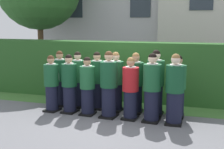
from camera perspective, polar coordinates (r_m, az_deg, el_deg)
The scene contains 17 objects.
ground_plane at distance 8.04m, azimuth -0.62°, elevation -7.73°, with size 60.00×60.00×0.00m, color slate.
student_front_row_0 at distance 8.53m, azimuth -11.05°, elevation -1.86°, with size 0.40×0.50×1.53m.
student_front_row_1 at distance 8.31m, azimuth -7.84°, elevation -1.95°, with size 0.41×0.51×1.57m.
student_front_row_2 at distance 8.06m, azimuth -4.53°, elevation -2.39°, with size 0.40×0.44×1.52m.
student_front_row_3 at distance 7.81m, azimuth -0.59°, elevation -2.12°, with size 0.44×0.55×1.69m.
student_in_red_blazer at distance 7.69m, azimuth 3.42°, elevation -2.86°, with size 0.40×0.48×1.56m.
student_front_row_5 at distance 7.54m, azimuth 7.35°, elevation -2.71°, with size 0.44×0.50×1.68m.
student_front_row_6 at distance 7.43m, azimuth 11.45°, elevation -2.98°, with size 0.44×0.53×1.68m.
student_rear_row_0 at distance 9.06m, azimuth -9.49°, elevation -0.93°, with size 0.41×0.47×1.59m.
student_rear_row_1 at distance 8.84m, azimuth -6.27°, elevation -1.14°, with size 0.41×0.47×1.58m.
student_rear_row_2 at distance 8.61m, azimuth -2.74°, elevation -1.35°, with size 0.42×0.51×1.60m.
student_rear_row_3 at distance 8.40m, azimuth 0.68°, elevation -1.56°, with size 0.42×0.52×1.61m.
student_rear_row_4 at distance 8.24m, azimuth 4.34°, elevation -1.81°, with size 0.42×0.51×1.61m.
student_rear_row_5 at distance 8.08m, azimuth 8.00°, elevation -1.78°, with size 0.44×0.50×1.71m.
student_rear_row_6 at distance 8.00m, azimuth 11.94°, elevation -2.43°, with size 0.41×0.47×1.59m.
hedge at distance 9.61m, azimuth 2.87°, elevation 0.66°, with size 9.90×0.70×1.80m.
lawn_strip at distance 9.05m, azimuth 1.54°, elevation -5.71°, with size 9.90×0.90×0.01m, color #477A38.
Camera 1 is at (2.38, -7.30, 2.41)m, focal length 49.74 mm.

